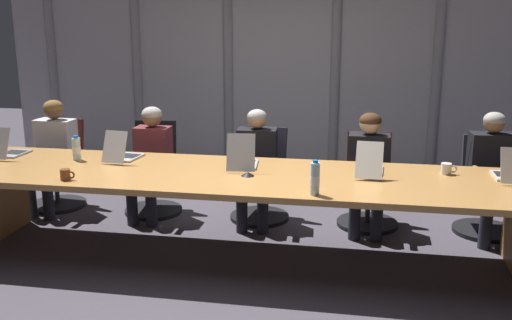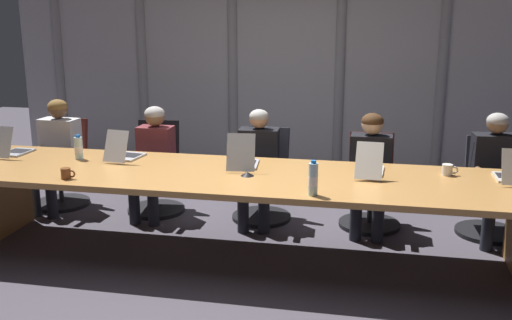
{
  "view_description": "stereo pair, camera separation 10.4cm",
  "coord_description": "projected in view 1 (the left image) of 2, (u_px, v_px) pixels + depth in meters",
  "views": [
    {
      "loc": [
        0.99,
        -4.61,
        2.06
      ],
      "look_at": [
        0.14,
        0.09,
        0.85
      ],
      "focal_mm": 41.26,
      "sensor_mm": 36.0,
      "label": 1
    },
    {
      "loc": [
        1.09,
        -4.59,
        2.06
      ],
      "look_at": [
        0.14,
        0.09,
        0.85
      ],
      "focal_mm": 41.26,
      "sensor_mm": 36.0,
      "label": 2
    }
  ],
  "objects": [
    {
      "name": "laptop_left_mid",
      "position": [
        123.0,
        154.0,
        5.33
      ],
      "size": [
        0.26,
        0.44,
        0.29
      ],
      "rotation": [
        0.0,
        0.0,
        1.45
      ],
      "color": "#BCBCC1",
      "rests_on": "conference_table"
    },
    {
      "name": "coffee_mug_near",
      "position": [
        447.0,
        169.0,
        4.86
      ],
      "size": [
        0.13,
        0.09,
        0.09
      ],
      "color": "white",
      "rests_on": "conference_table"
    },
    {
      "name": "person_left_mid",
      "position": [
        150.0,
        156.0,
        5.96
      ],
      "size": [
        0.37,
        0.55,
        1.13
      ],
      "rotation": [
        0.0,
        0.0,
        -1.59
      ],
      "color": "brown",
      "rests_on": "ground_plane"
    },
    {
      "name": "office_chair_left_end",
      "position": [
        59.0,
        175.0,
        6.37
      ],
      "size": [
        0.6,
        0.6,
        0.93
      ],
      "rotation": [
        0.0,
        0.0,
        -1.68
      ],
      "color": "#511E19",
      "rests_on": "ground_plane"
    },
    {
      "name": "laptop_left_end",
      "position": [
        8.0,
        150.0,
        5.46
      ],
      "size": [
        0.23,
        0.43,
        0.29
      ],
      "rotation": [
        0.0,
        0.0,
        1.53
      ],
      "color": "#A8ADB7",
      "rests_on": "conference_table"
    },
    {
      "name": "person_center",
      "position": [
        256.0,
        161.0,
        5.77
      ],
      "size": [
        0.42,
        0.56,
        1.13
      ],
      "rotation": [
        0.0,
        0.0,
        -1.51
      ],
      "color": "black",
      "rests_on": "ground_plane"
    },
    {
      "name": "conference_table",
      "position": [
        237.0,
        188.0,
        4.92
      ],
      "size": [
        5.07,
        1.18,
        0.75
      ],
      "color": "#B77F42",
      "rests_on": "ground_plane"
    },
    {
      "name": "person_right_mid",
      "position": [
        368.0,
        165.0,
        5.59
      ],
      "size": [
        0.4,
        0.55,
        1.13
      ],
      "rotation": [
        0.0,
        0.0,
        -1.59
      ],
      "color": "black",
      "rests_on": "ground_plane"
    },
    {
      "name": "coffee_mug_far",
      "position": [
        66.0,
        175.0,
        4.69
      ],
      "size": [
        0.12,
        0.08,
        0.09
      ],
      "color": "brown",
      "rests_on": "conference_table"
    },
    {
      "name": "person_left_end",
      "position": [
        52.0,
        149.0,
        6.14
      ],
      "size": [
        0.43,
        0.56,
        1.17
      ],
      "rotation": [
        0.0,
        0.0,
        -1.64
      ],
      "color": "silver",
      "rests_on": "ground_plane"
    },
    {
      "name": "water_bottle_secondary",
      "position": [
        315.0,
        179.0,
        4.29
      ],
      "size": [
        0.07,
        0.07,
        0.26
      ],
      "color": "silver",
      "rests_on": "conference_table"
    },
    {
      "name": "person_right_end",
      "position": [
        492.0,
        169.0,
        5.39
      ],
      "size": [
        0.43,
        0.57,
        1.17
      ],
      "rotation": [
        0.0,
        0.0,
        -1.49
      ],
      "color": "black",
      "rests_on": "ground_plane"
    },
    {
      "name": "office_chair_left_mid",
      "position": [
        154.0,
        179.0,
        6.19
      ],
      "size": [
        0.6,
        0.6,
        0.94
      ],
      "rotation": [
        0.0,
        0.0,
        -1.45
      ],
      "color": "black",
      "rests_on": "ground_plane"
    },
    {
      "name": "laptop_right_mid",
      "position": [
        370.0,
        167.0,
        4.88
      ],
      "size": [
        0.24,
        0.5,
        0.29
      ],
      "rotation": [
        0.0,
        0.0,
        1.51
      ],
      "color": "beige",
      "rests_on": "conference_table"
    },
    {
      "name": "laptop_center",
      "position": [
        242.0,
        160.0,
        5.07
      ],
      "size": [
        0.29,
        0.48,
        0.32
      ],
      "rotation": [
        0.0,
        0.0,
        1.68
      ],
      "color": "#A8ADB7",
      "rests_on": "conference_table"
    },
    {
      "name": "conference_mic_left_side",
      "position": [
        248.0,
        174.0,
        4.81
      ],
      "size": [
        0.11,
        0.11,
        0.03
      ],
      "primitive_type": "cone",
      "color": "black",
      "rests_on": "conference_table"
    },
    {
      "name": "laptop_right_end",
      "position": [
        511.0,
        173.0,
        4.7
      ],
      "size": [
        0.23,
        0.42,
        0.28
      ],
      "rotation": [
        0.0,
        0.0,
        1.57
      ],
      "color": "beige",
      "rests_on": "conference_table"
    },
    {
      "name": "curtain_backdrop",
      "position": [
        281.0,
        59.0,
        7.19
      ],
      "size": [
        7.04,
        0.17,
        2.99
      ],
      "color": "#B2B2B7",
      "rests_on": "ground_plane"
    },
    {
      "name": "office_chair_right_mid",
      "position": [
        368.0,
        192.0,
        5.81
      ],
      "size": [
        0.6,
        0.6,
        0.9
      ],
      "rotation": [
        0.0,
        0.0,
        -1.51
      ],
      "color": "#511E19",
      "rests_on": "ground_plane"
    },
    {
      "name": "office_chair_center",
      "position": [
        261.0,
        186.0,
        5.99
      ],
      "size": [
        0.6,
        0.6,
        0.92
      ],
      "rotation": [
        0.0,
        0.0,
        -1.69
      ],
      "color": "#2D2D38",
      "rests_on": "ground_plane"
    },
    {
      "name": "water_bottle_primary",
      "position": [
        76.0,
        149.0,
        5.31
      ],
      "size": [
        0.08,
        0.08,
        0.23
      ],
      "color": "silver",
      "rests_on": "conference_table"
    },
    {
      "name": "office_chair_right_end",
      "position": [
        486.0,
        198.0,
        5.62
      ],
      "size": [
        0.6,
        0.6,
        0.91
      ],
      "rotation": [
        0.0,
        0.0,
        -1.52
      ],
      "color": "#2D2D38",
      "rests_on": "ground_plane"
    },
    {
      "name": "ground_plane",
      "position": [
        238.0,
        257.0,
        5.07
      ],
      "size": [
        14.07,
        14.07,
        0.0
      ],
      "primitive_type": "plane",
      "color": "#47424C"
    }
  ]
}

